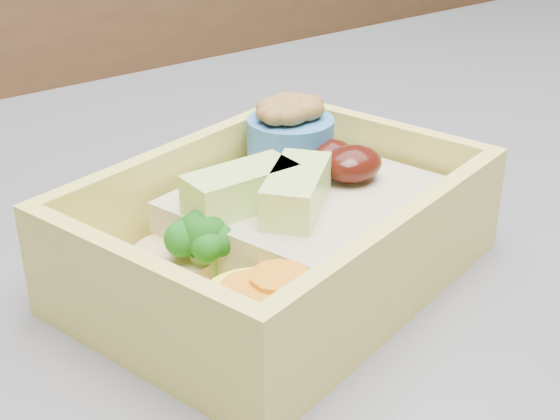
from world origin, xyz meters
TOP-DOWN VIEW (x-y plane):
  - bento_box at (-0.20, -0.06)m, footprint 0.24×0.19m

SIDE VIEW (x-z plane):
  - bento_box at x=-0.20m, z-range 0.91..0.98m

